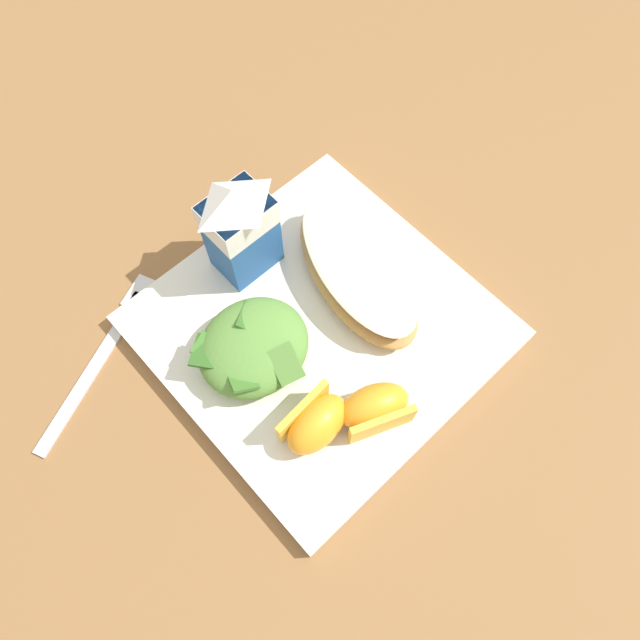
{
  "coord_description": "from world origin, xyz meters",
  "views": [
    {
      "loc": [
        -0.15,
        -0.16,
        0.51
      ],
      "look_at": [
        0.0,
        0.0,
        0.03
      ],
      "focal_mm": 32.71,
      "sensor_mm": 36.0,
      "label": 1
    }
  ],
  "objects_px": {
    "orange_wedge_middle": "(375,408)",
    "cheesy_pizza_bread": "(358,270)",
    "green_salad_pile": "(253,347)",
    "milk_carton": "(240,226)",
    "white_plate": "(320,328)",
    "orange_wedge_front": "(315,423)",
    "metal_fork": "(107,346)"
  },
  "relations": [
    {
      "from": "orange_wedge_middle",
      "to": "cheesy_pizza_bread",
      "type": "bearing_deg",
      "value": 52.03
    },
    {
      "from": "green_salad_pile",
      "to": "milk_carton",
      "type": "distance_m",
      "value": 0.11
    },
    {
      "from": "white_plate",
      "to": "orange_wedge_front",
      "type": "bearing_deg",
      "value": -135.01
    },
    {
      "from": "white_plate",
      "to": "cheesy_pizza_bread",
      "type": "bearing_deg",
      "value": 10.54
    },
    {
      "from": "green_salad_pile",
      "to": "milk_carton",
      "type": "height_order",
      "value": "milk_carton"
    },
    {
      "from": "cheesy_pizza_bread",
      "to": "milk_carton",
      "type": "distance_m",
      "value": 0.11
    },
    {
      "from": "green_salad_pile",
      "to": "orange_wedge_middle",
      "type": "distance_m",
      "value": 0.12
    },
    {
      "from": "white_plate",
      "to": "cheesy_pizza_bread",
      "type": "xyz_separation_m",
      "value": [
        0.06,
        0.01,
        0.03
      ]
    },
    {
      "from": "milk_carton",
      "to": "green_salad_pile",
      "type": "bearing_deg",
      "value": -125.73
    },
    {
      "from": "milk_carton",
      "to": "white_plate",
      "type": "bearing_deg",
      "value": -86.98
    },
    {
      "from": "milk_carton",
      "to": "orange_wedge_front",
      "type": "bearing_deg",
      "value": -110.86
    },
    {
      "from": "cheesy_pizza_bread",
      "to": "milk_carton",
      "type": "height_order",
      "value": "milk_carton"
    },
    {
      "from": "cheesy_pizza_bread",
      "to": "green_salad_pile",
      "type": "relative_size",
      "value": 1.79
    },
    {
      "from": "white_plate",
      "to": "orange_wedge_middle",
      "type": "height_order",
      "value": "orange_wedge_middle"
    },
    {
      "from": "white_plate",
      "to": "orange_wedge_middle",
      "type": "relative_size",
      "value": 4.05
    },
    {
      "from": "green_salad_pile",
      "to": "orange_wedge_front",
      "type": "xyz_separation_m",
      "value": [
        -0.01,
        -0.09,
        -0.0
      ]
    },
    {
      "from": "orange_wedge_front",
      "to": "orange_wedge_middle",
      "type": "distance_m",
      "value": 0.05
    },
    {
      "from": "orange_wedge_front",
      "to": "green_salad_pile",
      "type": "bearing_deg",
      "value": 86.42
    },
    {
      "from": "orange_wedge_front",
      "to": "metal_fork",
      "type": "distance_m",
      "value": 0.21
    },
    {
      "from": "cheesy_pizza_bread",
      "to": "orange_wedge_middle",
      "type": "bearing_deg",
      "value": -127.97
    },
    {
      "from": "orange_wedge_front",
      "to": "milk_carton",
      "type": "bearing_deg",
      "value": 69.14
    },
    {
      "from": "orange_wedge_front",
      "to": "metal_fork",
      "type": "relative_size",
      "value": 0.35
    },
    {
      "from": "metal_fork",
      "to": "green_salad_pile",
      "type": "bearing_deg",
      "value": -48.73
    },
    {
      "from": "metal_fork",
      "to": "cheesy_pizza_bread",
      "type": "bearing_deg",
      "value": -27.78
    },
    {
      "from": "cheesy_pizza_bread",
      "to": "orange_wedge_front",
      "type": "xyz_separation_m",
      "value": [
        -0.13,
        -0.08,
        0.0
      ]
    },
    {
      "from": "orange_wedge_middle",
      "to": "metal_fork",
      "type": "relative_size",
      "value": 0.39
    },
    {
      "from": "milk_carton",
      "to": "orange_wedge_middle",
      "type": "xyz_separation_m",
      "value": [
        -0.02,
        -0.19,
        -0.04
      ]
    },
    {
      "from": "metal_fork",
      "to": "orange_wedge_front",
      "type": "bearing_deg",
      "value": -65.45
    },
    {
      "from": "green_salad_pile",
      "to": "orange_wedge_front",
      "type": "relative_size",
      "value": 1.66
    },
    {
      "from": "milk_carton",
      "to": "metal_fork",
      "type": "bearing_deg",
      "value": 170.56
    },
    {
      "from": "milk_carton",
      "to": "orange_wedge_middle",
      "type": "bearing_deg",
      "value": -95.64
    },
    {
      "from": "white_plate",
      "to": "green_salad_pile",
      "type": "height_order",
      "value": "green_salad_pile"
    }
  ]
}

